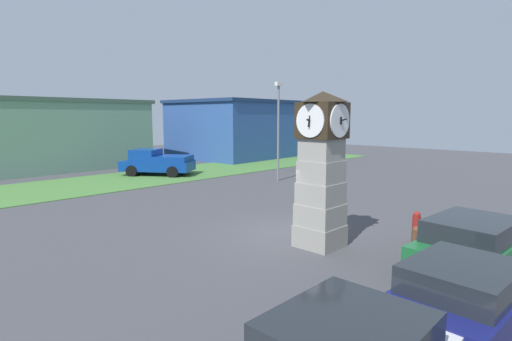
# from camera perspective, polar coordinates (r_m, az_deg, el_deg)

# --- Properties ---
(ground_plane) EXTENTS (83.02, 83.02, 0.00)m
(ground_plane) POSITION_cam_1_polar(r_m,az_deg,el_deg) (14.53, 4.10, -8.94)
(ground_plane) COLOR #424247
(clock_tower) EXTENTS (1.61, 1.71, 4.94)m
(clock_tower) POSITION_cam_1_polar(r_m,az_deg,el_deg) (12.76, 9.29, -0.00)
(clock_tower) COLOR gray
(clock_tower) RESTS_ON ground_plane
(bollard_near_tower) EXTENTS (0.26, 0.26, 1.06)m
(bollard_near_tower) POSITION_cam_1_polar(r_m,az_deg,el_deg) (14.35, 21.90, -7.48)
(bollard_near_tower) COLOR maroon
(bollard_near_tower) RESTS_ON ground_plane
(bollard_mid_row) EXTENTS (0.28, 0.28, 0.92)m
(bollard_mid_row) POSITION_cam_1_polar(r_m,az_deg,el_deg) (13.02, 21.88, -9.34)
(bollard_mid_row) COLOR brown
(bollard_mid_row) RESTS_ON ground_plane
(bollard_far_row) EXTENTS (0.28, 0.28, 1.13)m
(bollard_far_row) POSITION_cam_1_polar(r_m,az_deg,el_deg) (11.51, 22.37, -11.07)
(bollard_far_row) COLOR #333338
(bollard_far_row) RESTS_ON ground_plane
(bollard_end_row) EXTENTS (0.30, 0.30, 0.94)m
(bollard_end_row) POSITION_cam_1_polar(r_m,az_deg,el_deg) (10.24, 23.22, -14.05)
(bollard_end_row) COLOR brown
(bollard_end_row) RESTS_ON ground_plane
(car_near_tower) EXTENTS (3.93, 2.14, 1.48)m
(car_near_tower) POSITION_cam_1_polar(r_m,az_deg,el_deg) (8.91, 27.72, -15.68)
(car_near_tower) COLOR navy
(car_near_tower) RESTS_ON ground_plane
(car_by_building) EXTENTS (4.45, 2.27, 1.55)m
(car_by_building) POSITION_cam_1_polar(r_m,az_deg,el_deg) (12.19, 28.74, -9.32)
(car_by_building) COLOR #19602D
(car_by_building) RESTS_ON ground_plane
(pickup_truck) EXTENTS (4.59, 5.27, 1.85)m
(pickup_truck) POSITION_cam_1_polar(r_m,az_deg,el_deg) (29.16, -13.92, 1.15)
(pickup_truck) COLOR navy
(pickup_truck) RESTS_ON ground_plane
(bench) EXTENTS (1.68, 1.11, 0.90)m
(bench) POSITION_cam_1_polar(r_m,az_deg,el_deg) (30.83, 6.55, 0.92)
(bench) COLOR brown
(bench) RESTS_ON ground_plane
(street_lamp_far_side) EXTENTS (0.50, 0.24, 6.33)m
(street_lamp_far_side) POSITION_cam_1_polar(r_m,az_deg,el_deg) (25.81, 3.21, 6.61)
(street_lamp_far_side) COLOR slate
(street_lamp_far_side) RESTS_ON ground_plane
(warehouse_blue_far) EXTENTS (19.17, 6.66, 5.51)m
(warehouse_blue_far) POSITION_cam_1_polar(r_m,az_deg,el_deg) (34.46, -30.66, 4.34)
(warehouse_blue_far) COLOR gray
(warehouse_blue_far) RESTS_ON ground_plane
(storefront_low_left) EXTENTS (13.97, 10.79, 5.75)m
(storefront_low_left) POSITION_cam_1_polar(r_m,az_deg,el_deg) (42.14, -1.86, 6.00)
(storefront_low_left) COLOR #2D5193
(storefront_low_left) RESTS_ON ground_plane
(grass_verge_far) EXTENTS (49.81, 7.02, 0.04)m
(grass_verge_far) POSITION_cam_1_polar(r_m,az_deg,el_deg) (27.85, -16.98, -1.15)
(grass_verge_far) COLOR #477A38
(grass_verge_far) RESTS_ON ground_plane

